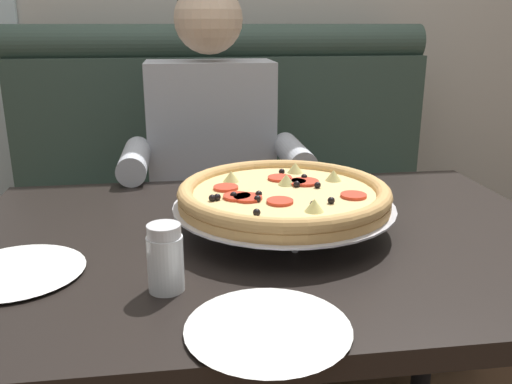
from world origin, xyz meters
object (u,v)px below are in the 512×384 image
at_px(pizza, 284,196).
at_px(booth_bench, 230,227).
at_px(shaker_pepper_flakes, 166,263).
at_px(dining_table, 268,275).
at_px(diner_main, 214,165).
at_px(plate_near_right, 15,269).
at_px(plate_near_left, 268,325).

bearing_deg(pizza, booth_bench, 92.44).
bearing_deg(booth_bench, pizza, -87.56).
bearing_deg(pizza, shaker_pepper_flakes, -134.78).
xyz_separation_m(dining_table, diner_main, (-0.07, 0.63, 0.08)).
bearing_deg(diner_main, plate_near_right, -117.52).
height_order(dining_table, diner_main, diner_main).
relative_size(dining_table, plate_near_right, 5.32).
bearing_deg(pizza, plate_near_left, -103.83).
distance_m(booth_bench, plate_near_left, 1.29).
xyz_separation_m(pizza, shaker_pepper_flakes, (-0.24, -0.24, -0.03)).
bearing_deg(diner_main, booth_bench, 75.09).
relative_size(pizza, shaker_pepper_flakes, 4.07).
relative_size(pizza, plate_near_left, 1.93).
bearing_deg(shaker_pepper_flakes, pizza, 45.22).
height_order(shaker_pepper_flakes, plate_near_right, shaker_pepper_flakes).
bearing_deg(dining_table, shaker_pepper_flakes, -133.75).
bearing_deg(shaker_pepper_flakes, plate_near_left, -45.45).
distance_m(pizza, plate_near_right, 0.52).
bearing_deg(diner_main, pizza, -79.78).
bearing_deg(dining_table, diner_main, 96.44).
relative_size(booth_bench, plate_near_right, 6.91).
bearing_deg(plate_near_left, booth_bench, 87.36).
relative_size(dining_table, diner_main, 0.97).
distance_m(pizza, shaker_pepper_flakes, 0.34).
bearing_deg(booth_bench, plate_near_right, -114.41).
relative_size(booth_bench, diner_main, 1.26).
bearing_deg(plate_near_left, pizza, 76.17).
bearing_deg(pizza, diner_main, 100.22).
xyz_separation_m(booth_bench, shaker_pepper_flakes, (-0.20, -1.10, 0.37)).
relative_size(shaker_pepper_flakes, plate_near_left, 0.47).
bearing_deg(dining_table, plate_near_left, -99.24).
height_order(shaker_pepper_flakes, plate_near_left, shaker_pepper_flakes).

